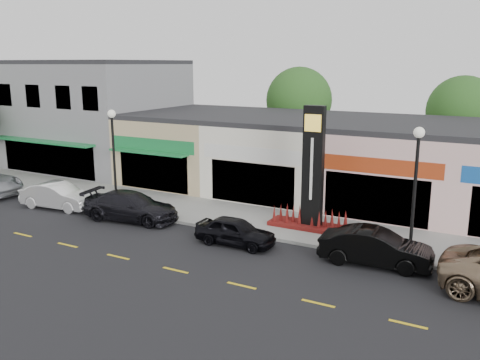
{
  "coord_description": "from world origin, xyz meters",
  "views": [
    {
      "loc": [
        11.32,
        -18.39,
        8.06
      ],
      "look_at": [
        -0.88,
        4.0,
        2.19
      ],
      "focal_mm": 38.0,
      "sensor_mm": 36.0,
      "label": 1
    }
  ],
  "objects_px": {
    "car_white_van": "(58,196)",
    "car_black_conv": "(376,247)",
    "pylon_sign": "(312,186)",
    "car_dark_sedan": "(131,206)",
    "car_black_sedan": "(235,231)",
    "lamp_west_near": "(114,149)",
    "lamp_east_near": "(415,180)"
  },
  "relations": [
    {
      "from": "car_white_van",
      "to": "car_black_conv",
      "type": "relative_size",
      "value": 0.99
    },
    {
      "from": "car_white_van",
      "to": "car_black_conv",
      "type": "distance_m",
      "value": 17.92
    },
    {
      "from": "pylon_sign",
      "to": "car_dark_sedan",
      "type": "distance_m",
      "value": 9.53
    },
    {
      "from": "car_dark_sedan",
      "to": "car_black_sedan",
      "type": "distance_m",
      "value": 6.66
    },
    {
      "from": "lamp_west_near",
      "to": "car_black_sedan",
      "type": "bearing_deg",
      "value": -11.62
    },
    {
      "from": "car_black_sedan",
      "to": "car_black_conv",
      "type": "bearing_deg",
      "value": -84.71
    },
    {
      "from": "lamp_east_near",
      "to": "car_black_conv",
      "type": "distance_m",
      "value": 3.17
    },
    {
      "from": "car_black_sedan",
      "to": "lamp_west_near",
      "type": "bearing_deg",
      "value": 77.45
    },
    {
      "from": "car_dark_sedan",
      "to": "car_black_conv",
      "type": "bearing_deg",
      "value": -97.23
    },
    {
      "from": "car_black_conv",
      "to": "lamp_east_near",
      "type": "bearing_deg",
      "value": -50.55
    },
    {
      "from": "car_black_sedan",
      "to": "car_dark_sedan",
      "type": "bearing_deg",
      "value": 83.48
    },
    {
      "from": "lamp_west_near",
      "to": "car_black_sedan",
      "type": "relative_size",
      "value": 1.47
    },
    {
      "from": "lamp_west_near",
      "to": "lamp_east_near",
      "type": "xyz_separation_m",
      "value": [
        16.0,
        0.0,
        0.0
      ]
    },
    {
      "from": "lamp_east_near",
      "to": "pylon_sign",
      "type": "height_order",
      "value": "pylon_sign"
    },
    {
      "from": "car_white_van",
      "to": "car_dark_sedan",
      "type": "height_order",
      "value": "car_dark_sedan"
    },
    {
      "from": "lamp_west_near",
      "to": "car_dark_sedan",
      "type": "bearing_deg",
      "value": -29.16
    },
    {
      "from": "lamp_east_near",
      "to": "car_dark_sedan",
      "type": "xyz_separation_m",
      "value": [
        -13.97,
        -1.13,
        -2.73
      ]
    },
    {
      "from": "lamp_east_near",
      "to": "car_white_van",
      "type": "relative_size",
      "value": 1.23
    },
    {
      "from": "lamp_east_near",
      "to": "car_dark_sedan",
      "type": "distance_m",
      "value": 14.28
    },
    {
      "from": "pylon_sign",
      "to": "car_black_conv",
      "type": "bearing_deg",
      "value": -36.12
    },
    {
      "from": "lamp_east_near",
      "to": "car_black_conv",
      "type": "bearing_deg",
      "value": -136.36
    },
    {
      "from": "car_dark_sedan",
      "to": "car_white_van",
      "type": "bearing_deg",
      "value": 85.37
    },
    {
      "from": "car_black_sedan",
      "to": "lamp_east_near",
      "type": "bearing_deg",
      "value": -77.31
    },
    {
      "from": "lamp_east_near",
      "to": "car_black_sedan",
      "type": "bearing_deg",
      "value": -166.37
    },
    {
      "from": "lamp_east_near",
      "to": "pylon_sign",
      "type": "bearing_deg",
      "value": 161.25
    },
    {
      "from": "lamp_east_near",
      "to": "car_dark_sedan",
      "type": "relative_size",
      "value": 1.06
    },
    {
      "from": "pylon_sign",
      "to": "car_black_sedan",
      "type": "bearing_deg",
      "value": -123.94
    },
    {
      "from": "car_dark_sedan",
      "to": "pylon_sign",
      "type": "bearing_deg",
      "value": -79.85
    },
    {
      "from": "lamp_west_near",
      "to": "car_white_van",
      "type": "height_order",
      "value": "lamp_west_near"
    },
    {
      "from": "lamp_east_near",
      "to": "pylon_sign",
      "type": "relative_size",
      "value": 0.91
    },
    {
      "from": "lamp_east_near",
      "to": "car_black_sedan",
      "type": "xyz_separation_m",
      "value": [
        -7.34,
        -1.78,
        -2.84
      ]
    },
    {
      "from": "pylon_sign",
      "to": "car_dark_sedan",
      "type": "height_order",
      "value": "pylon_sign"
    }
  ]
}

